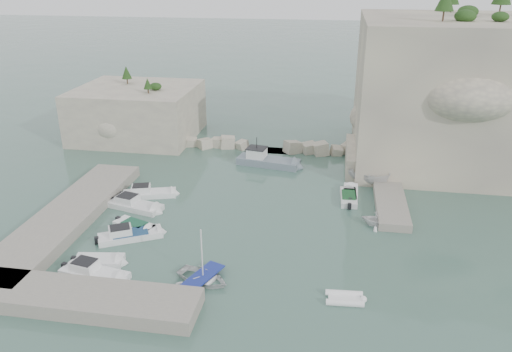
% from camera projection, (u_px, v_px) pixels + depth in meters
% --- Properties ---
extents(ground, '(400.00, 400.00, 0.00)m').
position_uv_depth(ground, '(245.00, 231.00, 45.57)').
color(ground, '#466A5D').
rests_on(ground, ground).
extents(cliff_east, '(26.00, 22.00, 17.00)m').
position_uv_depth(cliff_east, '(468.00, 92.00, 59.72)').
color(cliff_east, beige).
rests_on(cliff_east, ground).
extents(cliff_terrace, '(8.00, 10.00, 2.50)m').
position_uv_depth(cliff_terrace, '(380.00, 158.00, 59.49)').
color(cliff_terrace, beige).
rests_on(cliff_terrace, ground).
extents(outcrop_west, '(16.00, 14.00, 7.00)m').
position_uv_depth(outcrop_west, '(138.00, 112.00, 69.98)').
color(outcrop_west, beige).
rests_on(outcrop_west, ground).
extents(quay_west, '(5.00, 24.00, 1.10)m').
position_uv_depth(quay_west, '(66.00, 217.00, 47.02)').
color(quay_west, '#9E9689').
rests_on(quay_west, ground).
extents(quay_south, '(18.00, 4.00, 1.10)m').
position_uv_depth(quay_south, '(75.00, 298.00, 35.50)').
color(quay_south, '#9E9689').
rests_on(quay_south, ground).
extents(ledge_east, '(3.00, 16.00, 0.80)m').
position_uv_depth(ledge_east, '(389.00, 192.00, 52.47)').
color(ledge_east, '#9E9689').
rests_on(ledge_east, ground).
extents(breakwater, '(28.00, 3.00, 1.40)m').
position_uv_depth(breakwater, '(268.00, 145.00, 65.46)').
color(breakwater, beige).
rests_on(breakwater, ground).
extents(motorboat_a, '(6.27, 3.45, 1.40)m').
position_uv_depth(motorboat_a, '(150.00, 196.00, 52.56)').
color(motorboat_a, white).
rests_on(motorboat_a, ground).
extents(motorboat_b, '(6.49, 3.49, 1.40)m').
position_uv_depth(motorboat_b, '(135.00, 208.00, 49.89)').
color(motorboat_b, silver).
rests_on(motorboat_b, ground).
extents(motorboat_c, '(4.70, 3.09, 0.70)m').
position_uv_depth(motorboat_c, '(135.00, 228.00, 46.07)').
color(motorboat_c, white).
rests_on(motorboat_c, ground).
extents(motorboat_d, '(6.23, 4.49, 1.40)m').
position_uv_depth(motorboat_d, '(131.00, 238.00, 44.38)').
color(motorboat_d, white).
rests_on(motorboat_d, ground).
extents(motorboat_e, '(4.52, 2.37, 0.70)m').
position_uv_depth(motorboat_e, '(99.00, 264.00, 40.57)').
color(motorboat_e, white).
rests_on(motorboat_e, ground).
extents(motorboat_f, '(6.27, 2.88, 1.40)m').
position_uv_depth(motorboat_f, '(95.00, 277.00, 38.84)').
color(motorboat_f, white).
rests_on(motorboat_f, ground).
extents(rowboat, '(5.17, 4.48, 0.90)m').
position_uv_depth(rowboat, '(203.00, 281.00, 38.35)').
color(rowboat, white).
rests_on(rowboat, ground).
extents(inflatable_dinghy, '(3.06, 1.63, 0.44)m').
position_uv_depth(inflatable_dinghy, '(344.00, 300.00, 36.13)').
color(inflatable_dinghy, white).
rests_on(inflatable_dinghy, ground).
extents(tender_east_a, '(3.55, 3.28, 1.56)m').
position_uv_depth(tender_east_a, '(376.00, 226.00, 46.53)').
color(tender_east_a, white).
rests_on(tender_east_a, ground).
extents(tender_east_b, '(1.78, 4.79, 0.70)m').
position_uv_depth(tender_east_b, '(348.00, 200.00, 51.73)').
color(tender_east_b, silver).
rests_on(tender_east_b, ground).
extents(tender_east_c, '(1.61, 4.62, 0.70)m').
position_uv_depth(tender_east_c, '(350.00, 195.00, 52.77)').
color(tender_east_c, white).
rests_on(tender_east_c, ground).
extents(tender_east_d, '(5.52, 3.91, 2.00)m').
position_uv_depth(tender_east_d, '(367.00, 184.00, 55.54)').
color(tender_east_d, silver).
rests_on(tender_east_d, ground).
extents(work_boat, '(8.60, 3.83, 2.20)m').
position_uv_depth(work_boat, '(268.00, 165.00, 60.80)').
color(work_boat, slate).
rests_on(work_boat, ground).
extents(rowboat_mast, '(0.10, 0.10, 4.20)m').
position_uv_depth(rowboat_mast, '(202.00, 252.00, 37.36)').
color(rowboat_mast, white).
rests_on(rowboat_mast, rowboat).
extents(vegetation, '(53.48, 13.88, 13.40)m').
position_uv_depth(vegetation, '(432.00, 8.00, 58.13)').
color(vegetation, '#1E4219').
rests_on(vegetation, ground).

